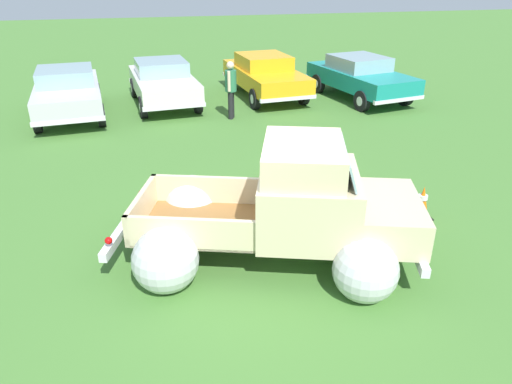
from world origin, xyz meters
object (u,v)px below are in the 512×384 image
at_px(show_car_3, 360,76).
at_px(spectator_0, 231,86).
at_px(lane_cone_0, 271,164).
at_px(lane_cone_1, 422,202).
at_px(show_car_2, 265,74).
at_px(show_car_1, 163,81).
at_px(show_car_0, 68,91).
at_px(vintage_pickup_truck, 290,215).

bearing_deg(show_car_3, spectator_0, -85.39).
relative_size(spectator_0, lane_cone_0, 2.70).
bearing_deg(lane_cone_1, lane_cone_0, 131.96).
height_order(spectator_0, lane_cone_0, spectator_0).
xyz_separation_m(spectator_0, lane_cone_1, (2.22, -7.02, -0.66)).
bearing_deg(show_car_2, show_car_1, -91.24).
xyz_separation_m(show_car_0, spectator_0, (4.78, -1.37, 0.19)).
distance_m(lane_cone_0, lane_cone_1, 3.27).
relative_size(show_car_2, spectator_0, 2.69).
bearing_deg(show_car_0, show_car_2, 92.86).
relative_size(vintage_pickup_truck, lane_cone_1, 7.92).
xyz_separation_m(show_car_0, show_car_2, (6.41, 0.98, 0.00)).
height_order(show_car_0, show_car_3, same).
distance_m(vintage_pickup_truck, spectator_0, 7.72).
xyz_separation_m(show_car_2, spectator_0, (-1.64, -2.35, 0.19)).
distance_m(show_car_1, show_car_2, 3.53).
height_order(show_car_1, show_car_3, same).
height_order(spectator_0, lane_cone_1, spectator_0).
bearing_deg(show_car_0, lane_cone_0, 33.08).
bearing_deg(show_car_2, show_car_0, -86.89).
distance_m(spectator_0, lane_cone_1, 7.40).
distance_m(show_car_1, lane_cone_0, 6.96).
relative_size(show_car_1, show_car_3, 0.95).
bearing_deg(show_car_2, vintage_pickup_truck, -17.64).
xyz_separation_m(show_car_1, spectator_0, (1.88, -2.08, 0.19)).
relative_size(show_car_0, show_car_3, 0.99).
bearing_deg(lane_cone_0, show_car_3, 51.29).
height_order(vintage_pickup_truck, lane_cone_1, vintage_pickup_truck).
distance_m(vintage_pickup_truck, show_car_0, 10.02).
bearing_deg(show_car_0, show_car_1, 98.03).
bearing_deg(lane_cone_1, show_car_1, 114.25).
bearing_deg(show_car_1, lane_cone_0, 10.60).
bearing_deg(show_car_2, show_car_3, 66.11).
relative_size(vintage_pickup_truck, show_car_2, 1.09).
relative_size(vintage_pickup_truck, show_car_0, 1.11).
distance_m(spectator_0, lane_cone_0, 4.64).
bearing_deg(show_car_2, lane_cone_1, -2.01).
bearing_deg(vintage_pickup_truck, lane_cone_1, 32.06).
relative_size(show_car_1, spectator_0, 2.54).
relative_size(lane_cone_0, lane_cone_1, 1.00).
bearing_deg(lane_cone_0, spectator_0, 90.36).
xyz_separation_m(show_car_2, lane_cone_1, (0.58, -9.37, -0.47)).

